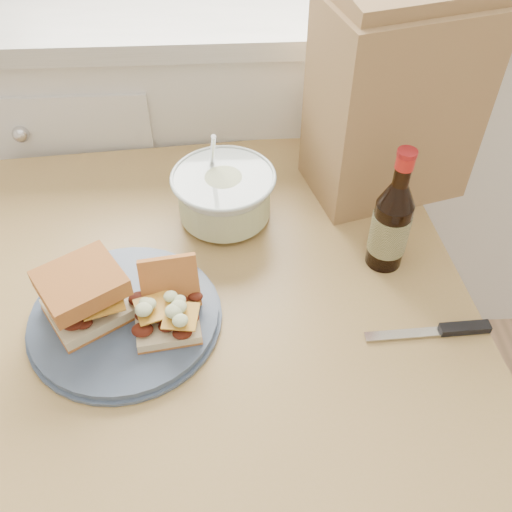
{
  "coord_description": "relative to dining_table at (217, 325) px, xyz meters",
  "views": [
    {
      "loc": [
        -0.06,
        0.33,
        1.44
      ],
      "look_at": [
        -0.02,
        0.96,
        0.79
      ],
      "focal_mm": 40.0,
      "sensor_mm": 36.0,
      "label": 1
    }
  ],
  "objects": [
    {
      "name": "cabinet_run",
      "position": [
        0.09,
        0.73,
        -0.13
      ],
      "size": [
        2.5,
        0.64,
        0.94
      ],
      "color": "white",
      "rests_on": "ground"
    },
    {
      "name": "dining_table",
      "position": [
        0.0,
        0.0,
        0.0
      ],
      "size": [
        0.91,
        0.91,
        0.71
      ],
      "rotation": [
        0.0,
        0.0,
        0.08
      ],
      "color": "tan",
      "rests_on": "ground"
    },
    {
      "name": "plate",
      "position": [
        -0.14,
        -0.06,
        0.11
      ],
      "size": [
        0.3,
        0.3,
        0.02
      ],
      "primitive_type": "cylinder",
      "color": "#43526C",
      "rests_on": "dining_table"
    },
    {
      "name": "sandwich_left",
      "position": [
        -0.2,
        -0.06,
        0.17
      ],
      "size": [
        0.16,
        0.15,
        0.09
      ],
      "rotation": [
        0.0,
        0.0,
        0.57
      ],
      "color": "beige",
      "rests_on": "plate"
    },
    {
      "name": "sandwich_right",
      "position": [
        -0.07,
        -0.07,
        0.15
      ],
      "size": [
        0.11,
        0.14,
        0.08
      ],
      "rotation": [
        0.0,
        0.0,
        0.14
      ],
      "color": "beige",
      "rests_on": "plate"
    },
    {
      "name": "coleslaw_bowl",
      "position": [
        0.02,
        0.18,
        0.15
      ],
      "size": [
        0.19,
        0.19,
        0.19
      ],
      "color": "silver",
      "rests_on": "dining_table"
    },
    {
      "name": "beer_bottle",
      "position": [
        0.3,
        0.05,
        0.19
      ],
      "size": [
        0.07,
        0.07,
        0.23
      ],
      "rotation": [
        0.0,
        0.0,
        0.21
      ],
      "color": "black",
      "rests_on": "dining_table"
    },
    {
      "name": "knife",
      "position": [
        0.37,
        -0.11,
        0.11
      ],
      "size": [
        0.2,
        0.03,
        0.01
      ],
      "rotation": [
        0.0,
        0.0,
        0.04
      ],
      "color": "silver",
      "rests_on": "dining_table"
    },
    {
      "name": "paper_bag",
      "position": [
        0.34,
        0.27,
        0.29
      ],
      "size": [
        0.32,
        0.25,
        0.37
      ],
      "primitive_type": "cube",
      "rotation": [
        0.0,
        0.0,
        0.26
      ],
      "color": "#9C724B",
      "rests_on": "dining_table"
    }
  ]
}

